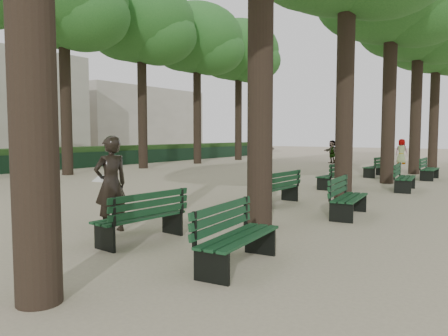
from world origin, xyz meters
The scene contains 22 objects.
ground centered at (0.00, 0.00, 0.00)m, with size 120.00×120.00×0.00m, color tan.
tree_central_4 centered at (1.50, 18.00, 7.65)m, with size 6.00×6.00×9.95m.
tree_central_5 centered at (1.50, 23.00, 7.65)m, with size 6.00×6.00×9.95m.
tree_far_2 centered at (-12.00, 8.00, 8.14)m, with size 6.00×6.00×10.45m.
tree_far_3 centered at (-12.00, 13.00, 8.14)m, with size 6.00×6.00×10.45m.
tree_far_4 centered at (-12.00, 18.00, 8.14)m, with size 6.00×6.00×10.45m.
tree_far_5 centered at (-12.00, 23.00, 8.14)m, with size 6.00×6.00×10.45m.
bench_left_0 centered at (0.37, 0.72, 0.27)m, with size 0.70×1.84×0.92m.
bench_left_1 centered at (0.37, 5.88, 0.27)m, with size 0.61×1.81×0.92m.
bench_left_2 centered at (0.37, 10.25, 0.27)m, with size 0.72×1.84×0.92m.
bench_left_3 centered at (0.37, 15.44, 0.27)m, with size 0.70×1.84×0.92m.
bench_right_0 centered at (2.63, 0.45, 0.27)m, with size 0.77×1.85×0.92m.
bench_right_1 centered at (2.63, 5.24, 0.27)m, with size 0.78×1.85×0.92m.
bench_right_2 centered at (2.63, 10.96, 0.27)m, with size 0.78×1.86×0.92m.
bench_right_3 centered at (2.63, 15.50, 0.27)m, with size 0.62×1.81×0.92m.
man_with_map centered at (-0.68, 0.94, 0.95)m, with size 0.71×0.83×1.91m.
pedestrian_d centered at (-0.76, 25.40, 0.82)m, with size 0.80×0.33×1.64m, color #262628.
pedestrian_e centered at (-4.72, 23.31, 0.78)m, with size 1.44×0.31×1.56m, color #262628.
pedestrian_a centered at (-8.30, 21.13, 0.90)m, with size 0.87×0.36×1.80m, color #262628.
fence centered at (-15.00, 11.00, 0.45)m, with size 0.08×42.00×0.90m, color black.
hedge centered at (-15.70, 11.00, 0.60)m, with size 1.20×42.00×1.20m, color #1D4016.
building_far centered at (-33.00, 30.00, 3.50)m, with size 12.00×16.00×7.00m, color #B7B2A3.
Camera 1 is at (6.02, -4.79, 1.93)m, focal length 35.00 mm.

